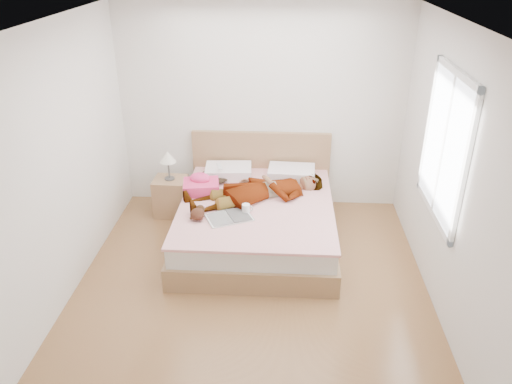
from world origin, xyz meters
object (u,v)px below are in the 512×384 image
(phone, at_px, (219,166))
(nightstand, at_px, (171,194))
(towel, at_px, (201,185))
(coffee_mug, at_px, (246,208))
(woman, at_px, (258,187))
(magazine, at_px, (229,217))
(plush_toy, at_px, (198,213))
(bed, at_px, (257,217))

(phone, distance_m, nightstand, 0.77)
(towel, height_order, coffee_mug, towel)
(woman, bearing_deg, phone, -153.06)
(nightstand, bearing_deg, magazine, -48.30)
(phone, bearing_deg, plush_toy, -121.07)
(phone, distance_m, magazine, 0.98)
(plush_toy, xyz_separation_m, nightstand, (-0.53, 1.00, -0.29))
(magazine, bearing_deg, woman, 62.61)
(phone, height_order, nightstand, nightstand)
(magazine, bearing_deg, plush_toy, -174.41)
(plush_toy, bearing_deg, woman, 43.07)
(towel, bearing_deg, nightstand, 142.71)
(bed, xyz_separation_m, plush_toy, (-0.61, -0.49, 0.30))
(magazine, relative_size, nightstand, 0.65)
(phone, distance_m, towel, 0.39)
(magazine, relative_size, plush_toy, 2.29)
(phone, xyz_separation_m, plush_toy, (-0.11, -0.97, -0.13))
(nightstand, bearing_deg, plush_toy, -62.09)
(bed, bearing_deg, woman, 85.77)
(coffee_mug, bearing_deg, plush_toy, -161.32)
(woman, distance_m, magazine, 0.62)
(towel, bearing_deg, bed, -13.78)
(nightstand, bearing_deg, bed, -24.43)
(bed, height_order, nightstand, bed)
(woman, relative_size, magazine, 3.03)
(plush_toy, height_order, nightstand, nightstand)
(woman, distance_m, towel, 0.69)
(magazine, height_order, coffee_mug, coffee_mug)
(woman, bearing_deg, bed, -28.63)
(magazine, xyz_separation_m, plush_toy, (-0.33, -0.03, 0.06))
(woman, bearing_deg, coffee_mug, -39.24)
(phone, bearing_deg, magazine, -101.27)
(phone, relative_size, bed, 0.05)
(phone, height_order, magazine, phone)
(woman, relative_size, phone, 16.65)
(plush_toy, distance_m, nightstand, 1.17)
(woman, relative_size, plush_toy, 6.96)
(woman, distance_m, phone, 0.64)
(towel, bearing_deg, plush_toy, -83.84)
(woman, xyz_separation_m, coffee_mug, (-0.11, -0.40, -0.07))
(towel, xyz_separation_m, nightstand, (-0.46, 0.35, -0.31))
(woman, bearing_deg, towel, -120.95)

